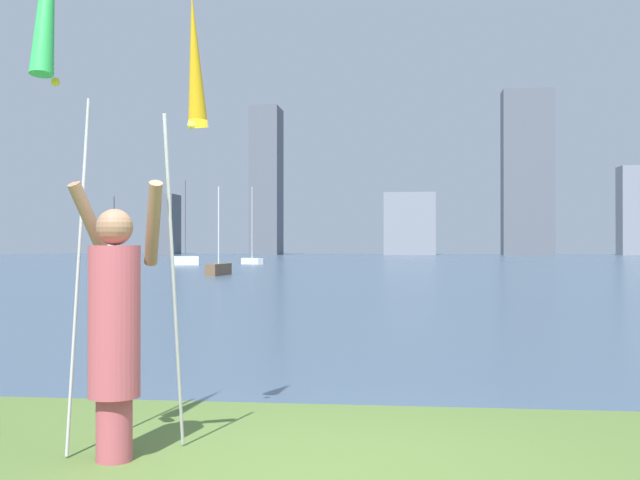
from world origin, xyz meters
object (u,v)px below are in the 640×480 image
sailboat_0 (113,247)px  sailboat_5 (252,260)px  person (115,322)px  sailboat_3 (185,260)px  sailboat_2 (219,268)px  kite_flag_right (194,71)px

sailboat_0 → sailboat_5: bearing=73.7°
person → sailboat_3: (-14.30, 50.58, -0.59)m
sailboat_3 → sailboat_5: 5.18m
person → sailboat_0: 40.22m
sailboat_2 → sailboat_3: size_ratio=0.71×
sailboat_2 → sailboat_3: 19.42m
sailboat_3 → sailboat_5: (4.34, 2.84, -0.02)m
sailboat_3 → sailboat_2: bearing=-69.0°
person → kite_flag_right: bearing=51.3°
sailboat_3 → sailboat_5: bearing=33.2°
sailboat_5 → sailboat_3: bearing=-146.8°
kite_flag_right → sailboat_0: (-14.99, 36.73, -1.54)m
person → kite_flag_right: size_ratio=0.56×
sailboat_3 → person: bearing=-74.2°
sailboat_3 → kite_flag_right: bearing=-73.6°
sailboat_2 → sailboat_0: bearing=145.5°
person → sailboat_2: size_ratio=0.45×
person → sailboat_2: sailboat_2 is taller
person → sailboat_5: sailboat_5 is taller
sailboat_2 → sailboat_5: sailboat_5 is taller
kite_flag_right → sailboat_5: 53.75m
sailboat_5 → sailboat_0: bearing=-106.3°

